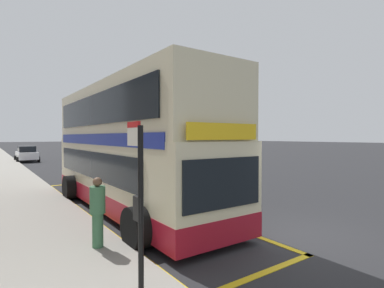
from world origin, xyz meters
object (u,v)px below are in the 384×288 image
at_px(parked_car_black_ahead, 152,158).
at_px(parked_car_silver_distant, 94,154).
at_px(bus_stop_sign, 139,191).
at_px(parked_car_white_across, 27,154).
at_px(pedestrian_further_back, 98,210).
at_px(double_decker_bus, 128,152).

xyz_separation_m(parked_car_black_ahead, parked_car_silver_distant, (-2.05, 9.12, 0.00)).
height_order(bus_stop_sign, parked_car_black_ahead, bus_stop_sign).
xyz_separation_m(bus_stop_sign, parked_car_white_across, (1.52, 30.58, -0.94)).
distance_m(parked_car_white_across, parked_car_silver_distant, 6.89).
xyz_separation_m(parked_car_black_ahead, pedestrian_further_back, (-9.50, -15.78, 0.18)).
distance_m(parked_car_black_ahead, parked_car_white_across, 14.92).
bearing_deg(pedestrian_further_back, double_decker_bus, 57.36).
xyz_separation_m(bus_stop_sign, parked_car_silver_distant, (7.47, 27.11, -0.94)).
distance_m(double_decker_bus, parked_car_white_across, 25.02).
relative_size(bus_stop_sign, pedestrian_further_back, 1.74).
distance_m(bus_stop_sign, parked_car_black_ahead, 20.38).
bearing_deg(bus_stop_sign, parked_car_silver_distant, 74.60).
bearing_deg(double_decker_bus, bus_stop_sign, -111.43).
bearing_deg(parked_car_silver_distant, pedestrian_further_back, -106.83).
bearing_deg(double_decker_bus, parked_car_black_ahead, 59.41).
bearing_deg(parked_car_white_across, double_decker_bus, -91.31).
bearing_deg(parked_car_black_ahead, double_decker_bus, -118.79).
xyz_separation_m(double_decker_bus, bus_stop_sign, (-2.20, -5.60, -0.33)).
height_order(bus_stop_sign, parked_car_silver_distant, bus_stop_sign).
height_order(double_decker_bus, pedestrian_further_back, double_decker_bus).
relative_size(parked_car_white_across, pedestrian_further_back, 2.69).
bearing_deg(parked_car_black_ahead, bus_stop_sign, -116.09).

